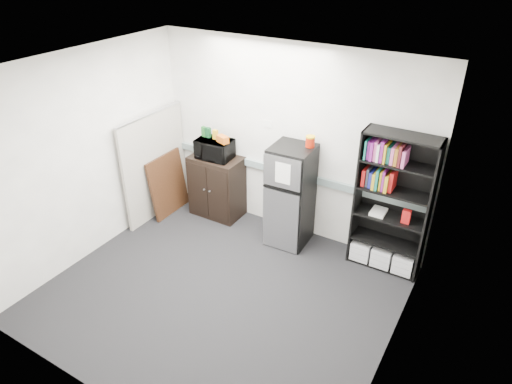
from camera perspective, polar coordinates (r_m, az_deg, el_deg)
floor at (r=5.73m, az=-4.46°, el=-12.44°), size 4.00×4.00×0.00m
wall_back at (r=6.28m, az=4.23°, el=6.22°), size 4.00×0.02×2.70m
wall_right at (r=4.26m, az=17.69°, el=-7.59°), size 0.02×3.50×2.70m
wall_left at (r=6.21m, az=-20.35°, el=4.10°), size 0.02×3.50×2.70m
ceiling at (r=4.42m, az=-5.84°, el=14.63°), size 4.00×3.50×0.02m
electrical_raceway at (r=6.44m, az=3.96°, el=2.45°), size 3.92×0.05×0.10m
wall_note at (r=6.35m, az=1.43°, el=8.51°), size 0.14×0.00×0.10m
bookshelf at (r=5.87m, az=16.64°, el=-1.59°), size 0.90×0.34×1.85m
cubicle_partition at (r=7.01m, az=-12.50°, el=3.32°), size 0.06×1.30×1.62m
cabinet at (r=6.97m, az=-4.91°, el=0.74°), size 0.77×0.51×0.96m
microwave at (r=6.69m, az=-5.22°, el=5.38°), size 0.55×0.39×0.29m
snack_box_a at (r=6.74m, az=-6.51°, el=7.52°), size 0.08×0.06×0.15m
snack_box_b at (r=6.70m, az=-6.00°, el=7.40°), size 0.07×0.05×0.15m
snack_box_c at (r=6.63m, az=-5.10°, el=7.16°), size 0.07×0.05×0.14m
snack_bag at (r=6.51m, az=-4.19°, el=6.59°), size 0.20×0.15×0.10m
refrigerator at (r=6.21m, az=4.31°, el=-0.51°), size 0.56×0.59×1.45m
coffee_can at (r=5.89m, az=6.80°, el=6.39°), size 0.12×0.12×0.17m
framed_poster at (r=7.14m, az=-10.94°, el=0.93°), size 0.16×0.73×0.94m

